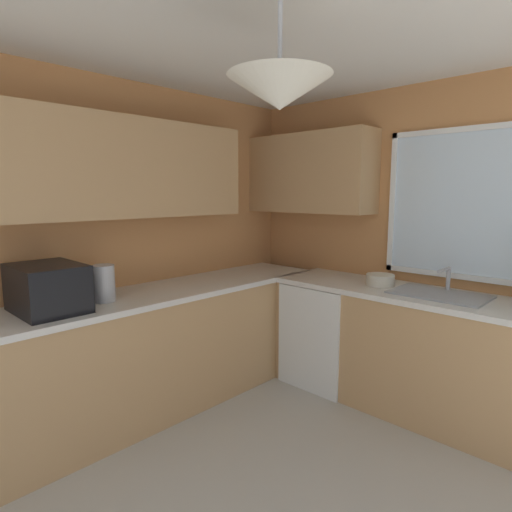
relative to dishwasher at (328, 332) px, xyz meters
name	(u,v)px	position (x,y,z in m)	size (l,w,h in m)	color
room_shell	(236,168)	(0.00, -1.08, 1.35)	(3.66, 3.97, 2.52)	#C6844C
counter_run_left	(121,361)	(-0.66, -1.58, 0.02)	(0.65, 3.58, 0.91)	tan
counter_run_back	(449,360)	(1.01, 0.03, 0.02)	(2.75, 0.65, 0.91)	tan
dishwasher	(328,332)	(0.00, 0.00, 0.00)	(0.60, 0.60, 0.87)	white
microwave	(47,288)	(-0.66, -2.04, 0.62)	(0.48, 0.36, 0.29)	black
kettle	(104,283)	(-0.64, -1.69, 0.60)	(0.14, 0.14, 0.25)	#B7B7BC
sink_assembly	(439,294)	(0.91, 0.04, 0.49)	(0.63, 0.40, 0.19)	#9EA0A5
bowl	(380,280)	(0.45, 0.03, 0.52)	(0.21, 0.21, 0.09)	beige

